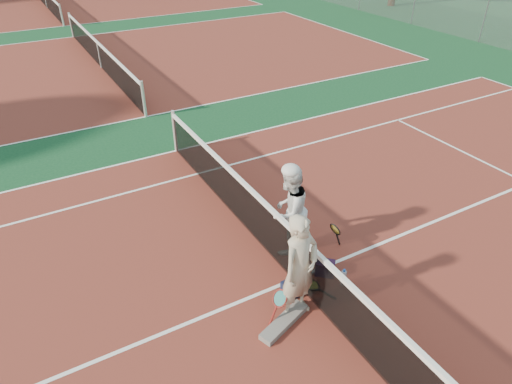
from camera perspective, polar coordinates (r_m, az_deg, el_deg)
ground at (r=7.95m, az=4.73°, el=-10.87°), size 130.00×130.00×0.00m
court_main at (r=7.95m, az=4.73°, el=-10.85°), size 23.77×10.97×0.01m
court_far_a at (r=19.29m, az=-18.74°, el=14.51°), size 23.77×10.97×0.01m
court_far_b at (r=32.33m, az=-24.62°, el=20.19°), size 23.77×10.97×0.01m
net_main at (r=7.61m, az=4.90°, el=-8.07°), size 0.10×10.98×1.02m
net_far_a at (r=19.15m, az=-19.01°, el=15.94°), size 0.10×10.98×1.02m
player_a at (r=6.81m, az=5.51°, el=-9.44°), size 0.75×0.59×1.82m
player_b at (r=8.04m, az=4.14°, el=-2.35°), size 1.03×0.94×1.72m
racket_red at (r=7.16m, az=2.96°, el=-13.94°), size 0.43×0.38×0.52m
racket_black_held at (r=8.49m, az=9.77°, el=-5.48°), size 0.30×0.31×0.57m
racket_spare at (r=7.82m, az=6.95°, el=-11.52°), size 0.49×0.66×0.08m
sports_bag_navy at (r=7.61m, az=4.62°, el=-11.89°), size 0.35×0.25×0.27m
sports_bag_purple at (r=8.03m, az=8.63°, el=-9.38°), size 0.39×0.38×0.26m
net_cover_canvas at (r=7.22m, az=3.52°, el=-15.91°), size 0.96×0.53×0.10m
water_bottle at (r=7.87m, az=10.86°, el=-10.53°), size 0.09×0.09×0.30m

